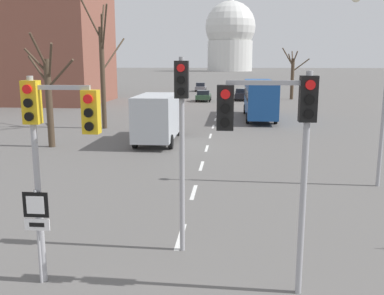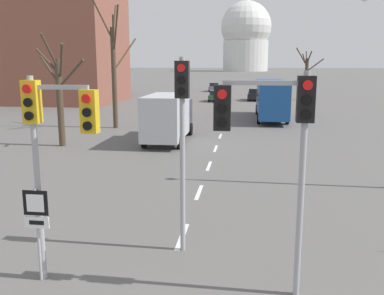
% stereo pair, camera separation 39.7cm
% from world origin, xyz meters
% --- Properties ---
extents(lane_stripe_1, '(0.16, 2.00, 0.01)m').
position_xyz_m(lane_stripe_1, '(0.00, 7.21, 0.00)').
color(lane_stripe_1, silver).
rests_on(lane_stripe_1, ground_plane).
extents(lane_stripe_2, '(0.16, 2.00, 0.01)m').
position_xyz_m(lane_stripe_2, '(0.00, 11.71, 0.00)').
color(lane_stripe_2, silver).
rests_on(lane_stripe_2, ground_plane).
extents(lane_stripe_3, '(0.16, 2.00, 0.01)m').
position_xyz_m(lane_stripe_3, '(0.00, 16.21, 0.00)').
color(lane_stripe_3, silver).
rests_on(lane_stripe_3, ground_plane).
extents(lane_stripe_4, '(0.16, 2.00, 0.01)m').
position_xyz_m(lane_stripe_4, '(0.00, 20.71, 0.00)').
color(lane_stripe_4, silver).
rests_on(lane_stripe_4, ground_plane).
extents(lane_stripe_5, '(0.16, 2.00, 0.01)m').
position_xyz_m(lane_stripe_5, '(0.00, 25.21, 0.00)').
color(lane_stripe_5, silver).
rests_on(lane_stripe_5, ground_plane).
extents(lane_stripe_6, '(0.16, 2.00, 0.01)m').
position_xyz_m(lane_stripe_6, '(0.00, 29.71, 0.00)').
color(lane_stripe_6, silver).
rests_on(lane_stripe_6, ground_plane).
extents(lane_stripe_7, '(0.16, 2.00, 0.01)m').
position_xyz_m(lane_stripe_7, '(0.00, 34.21, 0.00)').
color(lane_stripe_7, silver).
rests_on(lane_stripe_7, ground_plane).
extents(lane_stripe_8, '(0.16, 2.00, 0.01)m').
position_xyz_m(lane_stripe_8, '(0.00, 38.71, 0.00)').
color(lane_stripe_8, silver).
rests_on(lane_stripe_8, ground_plane).
extents(traffic_signal_near_left, '(1.70, 0.34, 4.88)m').
position_xyz_m(traffic_signal_near_left, '(-2.48, 4.27, 3.68)').
color(traffic_signal_near_left, '#9E9EA3').
rests_on(traffic_signal_near_left, ground_plane).
extents(traffic_signal_centre_tall, '(0.36, 0.34, 5.31)m').
position_xyz_m(traffic_signal_centre_tall, '(0.16, 6.29, 3.69)').
color(traffic_signal_centre_tall, '#9E9EA3').
rests_on(traffic_signal_centre_tall, ground_plane).
extents(traffic_signal_near_right, '(2.08, 0.34, 5.00)m').
position_xyz_m(traffic_signal_near_right, '(2.45, 4.28, 3.79)').
color(traffic_signal_near_right, '#9E9EA3').
rests_on(traffic_signal_near_right, ground_plane).
extents(route_sign_post, '(0.60, 0.08, 2.30)m').
position_xyz_m(route_sign_post, '(-2.98, 4.16, 1.56)').
color(route_sign_post, '#9E9EA3').
rests_on(route_sign_post, ground_plane).
extents(sedan_near_left, '(1.96, 3.94, 1.48)m').
position_xyz_m(sedan_near_left, '(-2.31, 52.66, 0.77)').
color(sedan_near_left, '#2D4C33').
rests_on(sedan_near_left, ground_plane).
extents(sedan_near_right, '(1.87, 4.21, 1.57)m').
position_xyz_m(sedan_near_right, '(-4.14, 72.66, 0.79)').
color(sedan_near_right, slate).
rests_on(sedan_near_right, ground_plane).
extents(sedan_mid_centre, '(1.84, 4.48, 1.66)m').
position_xyz_m(sedan_mid_centre, '(2.76, 54.71, 0.85)').
color(sedan_mid_centre, black).
rests_on(sedan_mid_centre, ground_plane).
extents(city_bus, '(2.66, 10.80, 3.48)m').
position_xyz_m(city_bus, '(4.03, 35.08, 2.05)').
color(city_bus, '#19478C').
rests_on(city_bus, ground_plane).
extents(delivery_truck, '(2.44, 7.20, 3.14)m').
position_xyz_m(delivery_truck, '(-3.27, 22.60, 1.70)').
color(delivery_truck, '#333842').
rests_on(delivery_truck, ground_plane).
extents(bare_tree_left_near, '(2.72, 4.47, 10.19)m').
position_xyz_m(bare_tree_left_near, '(-8.54, 28.05, 4.68)').
color(bare_tree_left_near, '#473828').
rests_on(bare_tree_left_near, ground_plane).
extents(bare_tree_right_near, '(3.87, 3.24, 7.17)m').
position_xyz_m(bare_tree_right_near, '(9.92, 56.98, 3.41)').
color(bare_tree_right_near, '#473828').
rests_on(bare_tree_right_near, ground_plane).
extents(bare_tree_left_far, '(3.56, 2.68, 6.83)m').
position_xyz_m(bare_tree_left_far, '(-9.61, 20.27, 3.21)').
color(bare_tree_left_far, '#473828').
rests_on(bare_tree_left_far, ground_plane).
extents(capitol_dome, '(28.85, 28.85, 40.75)m').
position_xyz_m(capitol_dome, '(0.00, 251.36, 19.85)').
color(capitol_dome, silver).
rests_on(capitol_dome, ground_plane).
extents(apartment_block_left, '(18.00, 14.00, 23.88)m').
position_xyz_m(apartment_block_left, '(-24.12, 49.45, 11.94)').
color(apartment_block_left, brown).
rests_on(apartment_block_left, ground_plane).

